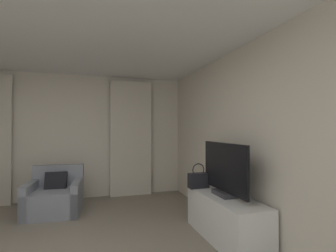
{
  "coord_description": "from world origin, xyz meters",
  "views": [
    {
      "loc": [
        0.51,
        -2.57,
        1.46
      ],
      "look_at": [
        1.71,
        1.25,
        1.5
      ],
      "focal_mm": 26.67,
      "sensor_mm": 36.0,
      "label": 1
    }
  ],
  "objects_px": {
    "armchair": "(55,197)",
    "handbag_primary": "(198,180)",
    "tv_console": "(225,218)",
    "tv_flatscreen": "(224,171)"
  },
  "relations": [
    {
      "from": "armchair",
      "to": "tv_flatscreen",
      "type": "bearing_deg",
      "value": -37.74
    },
    {
      "from": "handbag_primary",
      "to": "tv_flatscreen",
      "type": "bearing_deg",
      "value": -73.89
    },
    {
      "from": "armchair",
      "to": "tv_console",
      "type": "height_order",
      "value": "armchair"
    },
    {
      "from": "tv_flatscreen",
      "to": "handbag_primary",
      "type": "bearing_deg",
      "value": 106.11
    },
    {
      "from": "tv_console",
      "to": "armchair",
      "type": "bearing_deg",
      "value": 142.0
    },
    {
      "from": "tv_flatscreen",
      "to": "armchair",
      "type": "bearing_deg",
      "value": 142.26
    },
    {
      "from": "tv_console",
      "to": "tv_flatscreen",
      "type": "distance_m",
      "value": 0.62
    },
    {
      "from": "armchair",
      "to": "tv_flatscreen",
      "type": "distance_m",
      "value": 2.95
    },
    {
      "from": "armchair",
      "to": "handbag_primary",
      "type": "distance_m",
      "value": 2.52
    },
    {
      "from": "tv_flatscreen",
      "to": "tv_console",
      "type": "bearing_deg",
      "value": -90.0
    }
  ]
}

